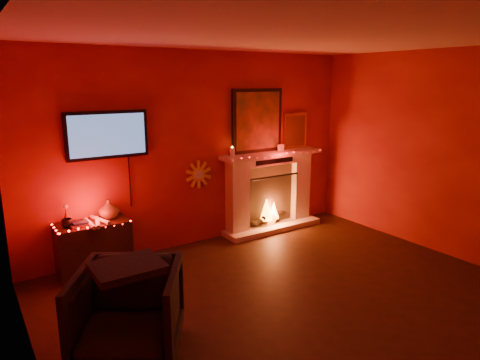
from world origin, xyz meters
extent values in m
plane|color=black|center=(0.00, 0.00, 0.00)|extent=(5.00, 5.00, 0.00)
plane|color=beige|center=(0.00, 0.00, 2.70)|extent=(5.00, 5.00, 0.00)
plane|color=maroon|center=(0.00, 2.50, 1.35)|extent=(5.00, 0.00, 5.00)
plane|color=maroon|center=(-2.50, 0.00, 1.35)|extent=(0.00, 5.00, 5.00)
plane|color=maroon|center=(2.50, 0.00, 1.35)|extent=(0.00, 5.00, 5.00)
cube|color=beige|center=(1.15, 2.30, 0.04)|extent=(1.65, 0.40, 0.08)
cube|color=beige|center=(0.55, 2.39, 0.55)|extent=(0.30, 0.22, 0.95)
cube|color=beige|center=(1.75, 2.39, 0.55)|extent=(0.30, 0.22, 0.95)
cube|color=beige|center=(1.15, 2.39, 1.10)|extent=(1.50, 0.22, 0.14)
cube|color=beige|center=(1.15, 2.33, 1.20)|extent=(1.72, 0.34, 0.06)
cube|color=#7F604A|center=(1.15, 2.45, 0.55)|extent=(0.90, 0.10, 0.95)
cube|color=black|center=(1.15, 2.27, 0.47)|extent=(0.90, 0.02, 0.78)
cylinder|color=black|center=(1.05, 2.36, 0.14)|extent=(0.55, 0.09, 0.09)
cylinder|color=black|center=(1.23, 2.38, 0.20)|extent=(0.51, 0.18, 0.08)
cone|color=orange|center=(1.07, 2.36, 0.33)|extent=(0.20, 0.20, 0.34)
cone|color=orange|center=(1.22, 2.37, 0.29)|extent=(0.16, 0.16, 0.26)
sphere|color=#FF3F07|center=(1.15, 2.36, 0.16)|extent=(0.18, 0.18, 0.18)
cube|color=black|center=(0.95, 2.46, 1.71)|extent=(0.88, 0.05, 0.95)
cube|color=#C25619|center=(0.95, 2.44, 1.71)|extent=(0.78, 0.01, 0.85)
cube|color=gold|center=(1.70, 2.47, 1.51)|extent=(0.46, 0.04, 0.56)
cube|color=#AB6D27|center=(1.70, 2.45, 1.51)|extent=(0.38, 0.01, 0.48)
cylinder|color=#EAE5C3|center=(0.45, 2.38, 1.29)|extent=(0.07, 0.07, 0.12)
cube|color=beige|center=(1.33, 2.36, 1.28)|extent=(0.12, 0.01, 0.10)
cube|color=black|center=(-1.30, 2.46, 1.65)|extent=(1.00, 0.06, 0.58)
cube|color=#4470B1|center=(-1.30, 2.42, 1.65)|extent=(0.92, 0.01, 0.50)
cylinder|color=black|center=(-1.05, 2.47, 1.03)|extent=(0.02, 0.02, 0.66)
cylinder|color=gold|center=(-0.05, 2.48, 1.00)|extent=(0.20, 0.03, 0.20)
cylinder|color=beige|center=(-0.05, 2.46, 1.00)|extent=(0.13, 0.01, 0.13)
cube|color=black|center=(-1.61, 2.26, 0.32)|extent=(0.84, 0.42, 0.64)
imported|color=brown|center=(-1.39, 2.30, 0.76)|extent=(0.23, 0.23, 0.24)
imported|color=black|center=(-1.89, 2.25, 0.69)|extent=(0.12, 0.12, 0.10)
cylinder|color=beige|center=(-1.66, 2.16, 0.67)|extent=(0.05, 0.38, 0.05)
cylinder|color=beige|center=(-1.57, 2.16, 0.67)|extent=(0.13, 0.38, 0.05)
cylinder|color=beige|center=(-1.52, 2.23, 0.67)|extent=(0.15, 0.38, 0.05)
cube|color=maroon|center=(-1.77, 2.18, 0.66)|extent=(0.20, 0.14, 0.03)
cube|color=#1B2840|center=(-1.76, 2.19, 0.68)|extent=(0.17, 0.12, 0.02)
imported|color=black|center=(-1.80, 0.48, 0.39)|extent=(1.17, 1.18, 0.79)
camera|label=1|loc=(-2.81, -2.75, 2.29)|focal=32.00mm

